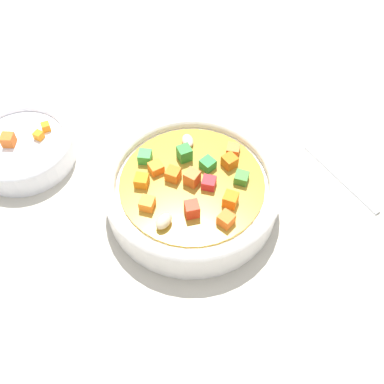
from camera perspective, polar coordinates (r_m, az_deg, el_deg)
name	(u,v)px	position (r cm, az deg, el deg)	size (l,w,h in cm)	color
ground_plane	(192,207)	(58.00, 0.00, -1.91)	(140.00, 140.00, 2.00)	#BAB2A0
soup_bowl_main	(192,190)	(54.90, 0.00, 0.27)	(21.13, 21.13, 6.08)	white
spoon	(314,151)	(63.84, 14.91, 4.88)	(15.15, 17.22, 0.89)	silver
side_bowl_small	(23,148)	(64.05, -20.26, 5.17)	(13.34, 13.34, 4.48)	white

